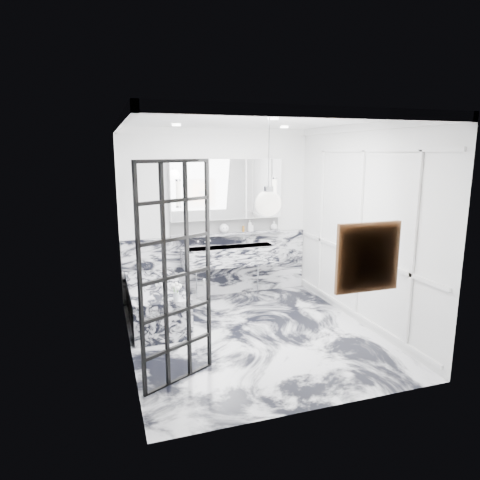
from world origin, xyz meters
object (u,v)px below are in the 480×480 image
object	(u,v)px
crittall_door	(176,276)
bathtub	(156,303)
trough_sink	(230,255)
mirror_cabinet	(227,189)

from	to	relation	value
crittall_door	bathtub	bearing A→B (deg)	62.55
crittall_door	bathtub	xyz separation A→B (m)	(-0.02, 1.74, -0.89)
crittall_door	trough_sink	size ratio (longest dim) A/B	1.46
bathtub	trough_sink	bearing A→B (deg)	26.48
trough_sink	mirror_cabinet	distance (m)	1.10
trough_sink	mirror_cabinet	world-z (taller)	mirror_cabinet
mirror_cabinet	bathtub	size ratio (longest dim) A/B	1.15
trough_sink	mirror_cabinet	bearing A→B (deg)	90.00
mirror_cabinet	bathtub	distance (m)	2.20
crittall_door	trough_sink	bearing A→B (deg)	33.29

